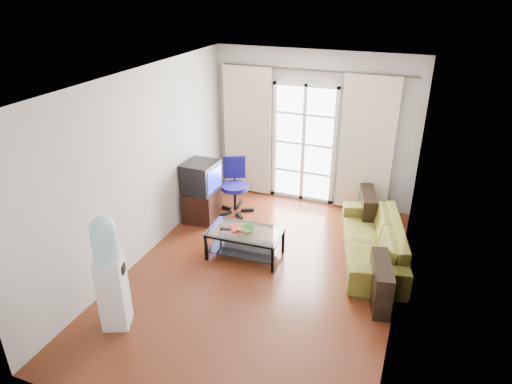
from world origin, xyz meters
The scene contains 20 objects.
floor centered at (0.00, 0.00, 0.00)m, with size 5.20×5.20×0.00m, color #622C17.
ceiling centered at (0.00, 0.00, 2.70)m, with size 5.20×5.20×0.00m, color white.
wall_back centered at (0.00, 2.60, 1.35)m, with size 3.60×0.02×2.70m, color #B5B1AC.
wall_front centered at (0.00, -2.60, 1.35)m, with size 3.60×0.02×2.70m, color #B5B1AC.
wall_left centered at (-1.80, 0.00, 1.35)m, with size 0.02×5.20×2.70m, color #B5B1AC.
wall_right centered at (1.80, 0.00, 1.35)m, with size 0.02×5.20×2.70m, color #B5B1AC.
french_door centered at (-0.15, 2.54, 1.07)m, with size 1.16×0.06×2.15m.
curtain_rod centered at (0.00, 2.50, 2.38)m, with size 0.04×0.04×3.30m, color #4C3F2D.
curtain_left centered at (-1.20, 2.48, 1.20)m, with size 0.90×0.07×2.35m, color beige.
curtain_right centered at (0.95, 2.48, 1.20)m, with size 0.90×0.07×2.35m, color beige.
radiator centered at (0.80, 2.50, 0.33)m, with size 0.64×0.12×0.64m, color gray.
sofa centered at (1.36, 1.00, 0.29)m, with size 1.24×2.15×0.59m, color olive.
coffee_table centered at (-0.38, 0.36, 0.28)m, with size 1.09×0.66×0.43m.
bowl centered at (-0.36, 0.36, 0.46)m, with size 0.32×0.32×0.06m, color #2C7B2F.
book centered at (-0.60, 0.33, 0.44)m, with size 0.30×0.32×0.02m, color #B01B15.
remote centered at (-0.67, 0.30, 0.44)m, with size 0.15×0.04×0.02m, color black.
tv_stand centered at (-1.53, 1.24, 0.26)m, with size 0.48×0.71×0.52m, color black.
crt_tv centered at (-1.53, 1.19, 0.78)m, with size 0.58×0.57×0.50m.
task_chair centered at (-1.10, 1.63, 0.29)m, with size 0.88×0.88×0.97m.
water_cooler centered at (-1.25, -1.54, 0.77)m, with size 0.39×0.39×1.46m.
Camera 1 is at (1.83, -4.91, 3.79)m, focal length 32.00 mm.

